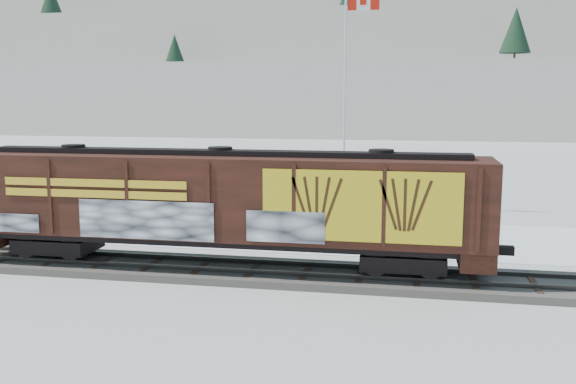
% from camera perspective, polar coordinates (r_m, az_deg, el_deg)
% --- Properties ---
extents(ground, '(500.00, 500.00, 0.00)m').
position_cam_1_polar(ground, '(24.45, -3.01, -7.39)').
color(ground, white).
rests_on(ground, ground).
extents(rail_track, '(50.00, 3.40, 0.43)m').
position_cam_1_polar(rail_track, '(24.41, -3.01, -7.06)').
color(rail_track, '#59544C').
rests_on(rail_track, ground).
extents(parking_strip, '(40.00, 8.00, 0.03)m').
position_cam_1_polar(parking_strip, '(31.56, 0.26, -3.69)').
color(parking_strip, white).
rests_on(parking_strip, ground).
extents(hillside, '(360.00, 110.00, 93.00)m').
position_cam_1_polar(hillside, '(162.88, 9.03, 11.18)').
color(hillside, white).
rests_on(hillside, ground).
extents(hopper_railcar, '(19.73, 3.06, 4.30)m').
position_cam_1_polar(hopper_railcar, '(24.15, -5.97, -0.71)').
color(hopper_railcar, black).
rests_on(hopper_railcar, rail_track).
extents(flagpole, '(2.30, 0.90, 12.58)m').
position_cam_1_polar(flagpole, '(36.82, 5.19, 5.44)').
color(flagpole, silver).
rests_on(flagpole, ground).
extents(car_silver, '(5.00, 2.59, 1.63)m').
position_cam_1_polar(car_silver, '(34.04, -17.54, -1.76)').
color(car_silver, silver).
rests_on(car_silver, parking_strip).
extents(car_white, '(4.70, 2.87, 1.46)m').
position_cam_1_polar(car_white, '(30.04, 6.59, -2.92)').
color(car_white, silver).
rests_on(car_white, parking_strip).
extents(car_dark, '(5.31, 2.92, 1.46)m').
position_cam_1_polar(car_dark, '(31.74, 11.86, -2.43)').
color(car_dark, black).
rests_on(car_dark, parking_strip).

